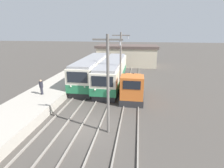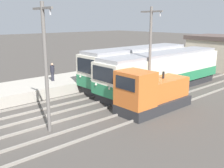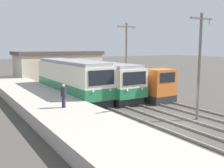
# 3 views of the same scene
# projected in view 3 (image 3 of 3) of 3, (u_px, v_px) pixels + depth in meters

# --- Properties ---
(ground_plane) EXTENTS (200.00, 200.00, 0.00)m
(ground_plane) POSITION_uv_depth(u_px,v_px,m) (177.00, 122.00, 17.30)
(ground_plane) COLOR #47423D
(platform_left) EXTENTS (4.50, 54.00, 0.87)m
(platform_left) POSITION_uv_depth(u_px,v_px,m) (93.00, 132.00, 14.01)
(platform_left) COLOR #ADA599
(platform_left) RESTS_ON ground
(track_left) EXTENTS (1.54, 60.00, 0.14)m
(track_left) POSITION_uv_depth(u_px,v_px,m) (146.00, 128.00, 15.95)
(track_left) COLOR gray
(track_left) RESTS_ON ground
(track_center) EXTENTS (1.54, 60.00, 0.14)m
(track_center) POSITION_uv_depth(u_px,v_px,m) (179.00, 121.00, 17.40)
(track_center) COLOR gray
(track_center) RESTS_ON ground
(track_right) EXTENTS (1.54, 60.00, 0.14)m
(track_right) POSITION_uv_depth(u_px,v_px,m) (209.00, 115.00, 18.95)
(track_right) COLOR gray
(track_right) RESTS_ON ground
(commuter_train_left) EXTENTS (2.84, 12.33, 3.65)m
(commuter_train_left) POSITION_uv_depth(u_px,v_px,m) (71.00, 80.00, 25.55)
(commuter_train_left) COLOR #28282B
(commuter_train_left) RESTS_ON ground
(commuter_train_center) EXTENTS (2.84, 14.21, 3.41)m
(commuter_train_center) POSITION_uv_depth(u_px,v_px,m) (95.00, 79.00, 27.37)
(commuter_train_center) COLOR #28282B
(commuter_train_center) RESTS_ON ground
(shunting_locomotive) EXTENTS (2.40, 5.83, 3.00)m
(shunting_locomotive) POSITION_uv_depth(u_px,v_px,m) (148.00, 87.00, 24.65)
(shunting_locomotive) COLOR #28282B
(shunting_locomotive) RESTS_ON ground
(catenary_mast_near) EXTENTS (2.00, 0.20, 7.14)m
(catenary_mast_near) POSITION_uv_depth(u_px,v_px,m) (200.00, 63.00, 17.48)
(catenary_mast_near) COLOR slate
(catenary_mast_near) RESTS_ON ground
(catenary_mast_mid) EXTENTS (2.00, 0.20, 7.14)m
(catenary_mast_mid) POSITION_uv_depth(u_px,v_px,m) (126.00, 58.00, 24.74)
(catenary_mast_mid) COLOR slate
(catenary_mast_mid) RESTS_ON ground
(person_on_platform) EXTENTS (0.38, 0.38, 1.60)m
(person_on_platform) POSITION_uv_depth(u_px,v_px,m) (63.00, 95.00, 17.63)
(person_on_platform) COLOR #282833
(person_on_platform) RESTS_ON platform_left
(station_building) EXTENTS (12.60, 6.30, 4.25)m
(station_building) POSITION_uv_depth(u_px,v_px,m) (58.00, 65.00, 39.61)
(station_building) COLOR beige
(station_building) RESTS_ON ground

